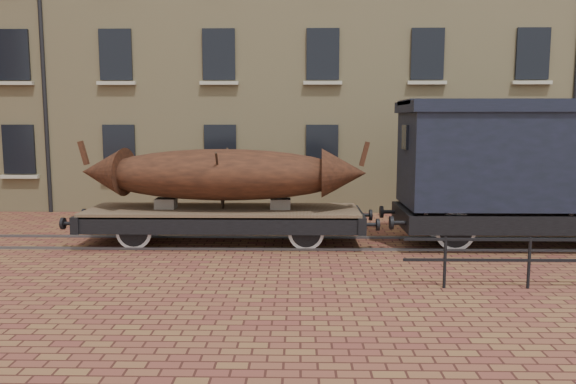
{
  "coord_description": "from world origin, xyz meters",
  "views": [
    {
      "loc": [
        0.19,
        -14.32,
        3.21
      ],
      "look_at": [
        -0.09,
        0.5,
        1.3
      ],
      "focal_mm": 35.0,
      "sensor_mm": 36.0,
      "label": 1
    }
  ],
  "objects": [
    {
      "name": "warehouse_cream",
      "position": [
        3.0,
        9.99,
        7.0
      ],
      "size": [
        40.0,
        10.19,
        14.0
      ],
      "color": "tan",
      "rests_on": "ground"
    },
    {
      "name": "goods_van",
      "position": [
        6.01,
        -0.0,
        2.32
      ],
      "size": [
        7.17,
        2.61,
        3.71
      ],
      "color": "black",
      "rests_on": "ground"
    },
    {
      "name": "flatcar_wagon",
      "position": [
        -1.76,
        -0.0,
        0.74
      ],
      "size": [
        7.89,
        2.14,
        1.19
      ],
      "color": "brown",
      "rests_on": "ground"
    },
    {
      "name": "iron_boat",
      "position": [
        -1.77,
        -0.0,
        1.82
      ],
      "size": [
        7.52,
        2.28,
        1.76
      ],
      "color": "#4D2716",
      "rests_on": "flatcar_wagon"
    },
    {
      "name": "ground",
      "position": [
        0.0,
        0.0,
        0.0
      ],
      "size": [
        90.0,
        90.0,
        0.0
      ],
      "primitive_type": "plane",
      "color": "brown"
    },
    {
      "name": "rail_track",
      "position": [
        0.0,
        0.0,
        0.03
      ],
      "size": [
        30.0,
        1.52,
        0.06
      ],
      "color": "#59595E",
      "rests_on": "ground"
    }
  ]
}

